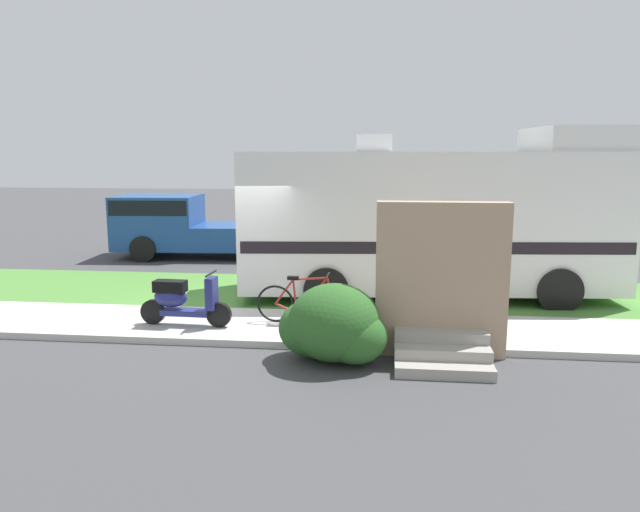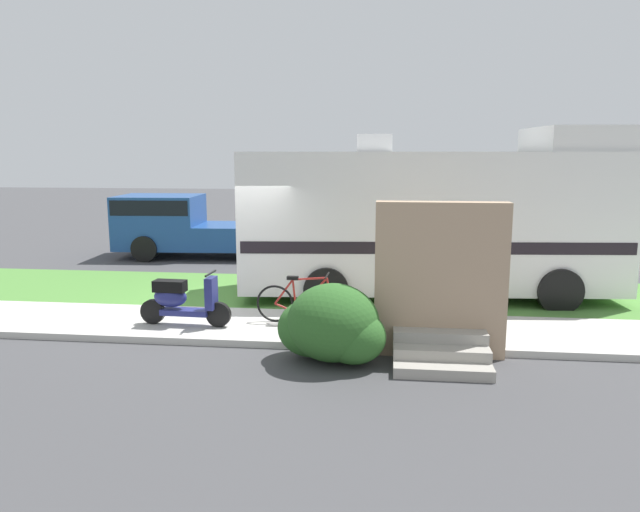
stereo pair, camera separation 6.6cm
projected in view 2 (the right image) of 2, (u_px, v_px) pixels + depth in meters
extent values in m
plane|color=#424244|center=(230.00, 311.00, 11.78)|extent=(80.00, 80.00, 0.00)
cube|color=beige|center=(212.00, 325.00, 10.60)|extent=(24.00, 2.00, 0.12)
cube|color=#4C8438|center=(247.00, 292.00, 13.24)|extent=(24.00, 3.40, 0.08)
cube|color=silver|center=(428.00, 220.00, 12.48)|extent=(8.02, 2.99, 2.85)
cube|color=silver|center=(578.00, 139.00, 12.11)|extent=(1.99, 2.34, 0.50)
cube|color=black|center=(428.00, 240.00, 12.55)|extent=(7.87, 2.99, 0.24)
cube|color=black|center=(616.00, 197.00, 12.29)|extent=(0.25, 1.96, 0.90)
cube|color=silver|center=(374.00, 143.00, 12.23)|extent=(0.75, 0.66, 0.36)
cylinder|color=black|center=(524.00, 269.00, 13.72)|extent=(0.92, 0.36, 0.90)
cylinder|color=black|center=(559.00, 291.00, 11.55)|extent=(0.92, 0.36, 0.90)
cylinder|color=black|center=(328.00, 268.00, 13.84)|extent=(0.92, 0.36, 0.90)
cylinder|color=black|center=(326.00, 289.00, 11.67)|extent=(0.92, 0.36, 0.90)
cylinder|color=black|center=(219.00, 314.00, 10.25)|extent=(0.44, 0.12, 0.44)
cylinder|color=black|center=(153.00, 312.00, 10.44)|extent=(0.44, 0.12, 0.44)
cube|color=navy|center=(185.00, 312.00, 10.34)|extent=(0.86, 0.32, 0.10)
cube|color=black|center=(170.00, 286.00, 10.31)|extent=(0.57, 0.28, 0.20)
ellipsoid|color=navy|center=(170.00, 297.00, 10.34)|extent=(0.61, 0.33, 0.36)
cube|color=navy|center=(211.00, 293.00, 10.21)|extent=(0.15, 0.33, 0.56)
cylinder|color=black|center=(211.00, 273.00, 10.14)|extent=(0.06, 0.50, 0.04)
sphere|color=white|center=(211.00, 283.00, 10.17)|extent=(0.12, 0.12, 0.12)
torus|color=black|center=(331.00, 306.00, 10.39)|extent=(0.68, 0.06, 0.68)
torus|color=black|center=(275.00, 304.00, 10.53)|extent=(0.68, 0.06, 0.68)
cylinder|color=maroon|center=(311.00, 295.00, 10.41)|extent=(0.58, 0.05, 0.68)
cylinder|color=maroon|center=(295.00, 296.00, 10.45)|extent=(0.10, 0.04, 0.61)
cylinder|color=maroon|center=(310.00, 279.00, 10.36)|extent=(0.62, 0.05, 0.09)
cylinder|color=maroon|center=(286.00, 308.00, 10.51)|extent=(0.40, 0.05, 0.19)
cylinder|color=maroon|center=(284.00, 292.00, 10.47)|extent=(0.36, 0.04, 0.47)
cylinder|color=maroon|center=(329.00, 292.00, 10.35)|extent=(0.12, 0.04, 0.51)
cube|color=black|center=(293.00, 278.00, 10.40)|extent=(0.20, 0.10, 0.06)
cylinder|color=black|center=(327.00, 276.00, 10.31)|extent=(0.04, 0.52, 0.03)
cube|color=#1E478C|center=(160.00, 221.00, 17.86)|extent=(2.52, 2.11, 1.58)
cube|color=black|center=(159.00, 205.00, 17.78)|extent=(2.40, 2.12, 0.44)
cube|color=#1E478C|center=(247.00, 236.00, 17.80)|extent=(3.05, 2.14, 0.71)
cylinder|color=black|center=(145.00, 249.00, 17.06)|extent=(0.77, 0.29, 0.76)
cylinder|color=black|center=(165.00, 239.00, 18.92)|extent=(0.77, 0.29, 0.76)
cylinder|color=black|center=(254.00, 250.00, 16.90)|extent=(0.77, 0.29, 0.76)
cylinder|color=black|center=(263.00, 240.00, 18.75)|extent=(0.77, 0.29, 0.76)
cube|color=#9E998E|center=(441.00, 364.00, 8.59)|extent=(1.40, 0.96, 0.16)
cube|color=#9E998E|center=(441.00, 350.00, 8.72)|extent=(1.40, 0.64, 0.16)
cube|color=#9E998E|center=(440.00, 336.00, 8.84)|extent=(1.40, 0.32, 0.16)
cube|color=tan|center=(440.00, 280.00, 9.01)|extent=(2.00, 0.30, 2.40)
ellipsoid|color=#2D6026|center=(333.00, 322.00, 8.77)|extent=(1.38, 1.25, 1.18)
ellipsoid|color=#2D6026|center=(311.00, 328.00, 8.97)|extent=(1.04, 0.93, 0.88)
ellipsoid|color=#2D6026|center=(353.00, 336.00, 8.66)|extent=(0.97, 0.87, 0.82)
cylinder|color=brown|center=(395.00, 324.00, 10.08)|extent=(0.07, 0.07, 0.19)
cylinder|color=brown|center=(395.00, 318.00, 10.06)|extent=(0.03, 0.03, 0.04)
cylinder|color=black|center=(395.00, 317.00, 10.06)|extent=(0.04, 0.04, 0.01)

